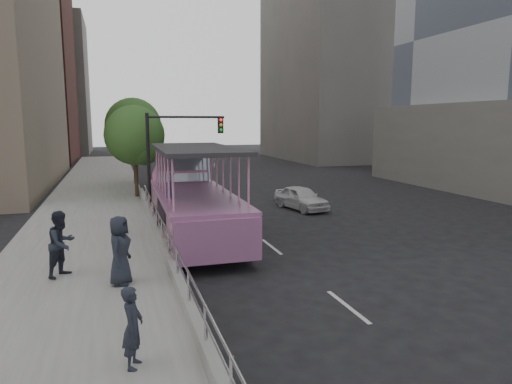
{
  "coord_description": "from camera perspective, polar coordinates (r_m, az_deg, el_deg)",
  "views": [
    {
      "loc": [
        -4.63,
        -12.03,
        4.75
      ],
      "look_at": [
        0.18,
        3.37,
        2.26
      ],
      "focal_mm": 32.0,
      "sensor_mm": 36.0,
      "label": 1
    }
  ],
  "objects": [
    {
      "name": "ground",
      "position": [
        13.74,
        3.56,
        -11.48
      ],
      "size": [
        160.0,
        160.0,
        0.0
      ],
      "primitive_type": "plane",
      "color": "black"
    },
    {
      "name": "midrise_stone_a",
      "position": [
        63.11,
        12.71,
        18.85
      ],
      "size": [
        20.0,
        20.0,
        32.0
      ],
      "primitive_type": "cube",
      "color": "slate",
      "rests_on": "ground"
    },
    {
      "name": "pedestrian_far",
      "position": [
        13.15,
        -16.65,
        -6.99
      ],
      "size": [
        0.89,
        1.09,
        1.92
      ],
      "primitive_type": "imported",
      "rotation": [
        0.0,
        0.0,
        1.24
      ],
      "color": "#212631",
      "rests_on": "sidewalk"
    },
    {
      "name": "duck_boat",
      "position": [
        19.64,
        -8.16,
        -1.12
      ],
      "size": [
        3.03,
        11.44,
        3.78
      ],
      "color": "black",
      "rests_on": "ground"
    },
    {
      "name": "midrise_stone_b",
      "position": [
        77.05,
        -26.38,
        11.8
      ],
      "size": [
        16.0,
        14.0,
        20.0
      ],
      "primitive_type": "cube",
      "color": "slate",
      "rests_on": "ground"
    },
    {
      "name": "kerb_wall",
      "position": [
        14.74,
        -10.82,
        -8.23
      ],
      "size": [
        0.24,
        30.0,
        0.36
      ],
      "primitive_type": "cube",
      "color": "#9F9F9A",
      "rests_on": "sidewalk"
    },
    {
      "name": "car",
      "position": [
        25.02,
        5.65,
        -0.72
      ],
      "size": [
        2.24,
        3.98,
        1.28
      ],
      "primitive_type": "imported",
      "rotation": [
        0.0,
        0.0,
        0.2
      ],
      "color": "silver",
      "rests_on": "ground"
    },
    {
      "name": "pedestrian_mid",
      "position": [
        14.4,
        -23.11,
        -5.95
      ],
      "size": [
        1.15,
        1.19,
        1.93
      ],
      "primitive_type": "imported",
      "rotation": [
        0.0,
        0.0,
        0.92
      ],
      "color": "#212631",
      "rests_on": "sidewalk"
    },
    {
      "name": "guardrail",
      "position": [
        14.56,
        -10.9,
        -5.73
      ],
      "size": [
        0.07,
        22.0,
        0.71
      ],
      "color": "silver",
      "rests_on": "kerb_wall"
    },
    {
      "name": "street_tree_near",
      "position": [
        28.0,
        -14.71,
        6.59
      ],
      "size": [
        3.52,
        3.52,
        5.72
      ],
      "color": "#352618",
      "rests_on": "ground"
    },
    {
      "name": "street_tree_far",
      "position": [
        33.99,
        -14.9,
        7.74
      ],
      "size": [
        3.97,
        3.97,
        6.45
      ],
      "color": "#352618",
      "rests_on": "ground"
    },
    {
      "name": "pedestrian_near",
      "position": [
        8.91,
        -15.17,
        -15.98
      ],
      "size": [
        0.52,
        0.64,
        1.53
      ],
      "primitive_type": "imported",
      "rotation": [
        0.0,
        0.0,
        1.27
      ],
      "color": "#212631",
      "rests_on": "sidewalk"
    },
    {
      "name": "traffic_signal",
      "position": [
        24.73,
        -10.58,
        5.73
      ],
      "size": [
        4.2,
        0.32,
        5.2
      ],
      "color": "black",
      "rests_on": "ground"
    },
    {
      "name": "parking_sign",
      "position": [
        17.26,
        -10.52,
        -1.26
      ],
      "size": [
        0.09,
        0.64,
        2.86
      ],
      "color": "black",
      "rests_on": "ground"
    },
    {
      "name": "sidewalk",
      "position": [
        22.53,
        -19.84,
        -3.53
      ],
      "size": [
        5.5,
        80.0,
        0.3
      ],
      "primitive_type": "cube",
      "color": "#9F9E99",
      "rests_on": "ground"
    }
  ]
}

